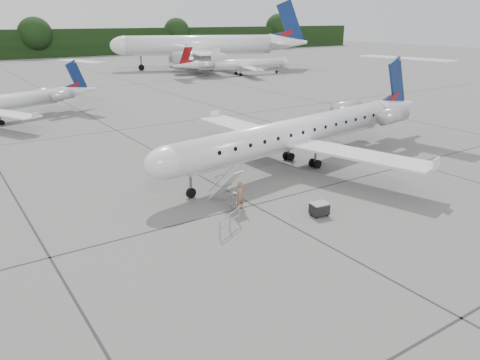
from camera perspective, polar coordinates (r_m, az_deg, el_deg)
ground at (r=31.29m, az=13.19°, el=-2.19°), size 320.00×320.00×0.00m
treeline at (r=151.33m, az=-26.41°, el=14.58°), size 260.00×4.00×8.00m
main_regional_jet at (r=36.25m, az=6.64°, el=7.41°), size 32.72×25.79×7.63m
airstair at (r=29.21m, az=-1.74°, el=-0.71°), size 1.21×2.49×2.39m
passenger at (r=28.38m, az=0.05°, el=-1.96°), size 0.68×0.46×1.80m
safety_railing at (r=25.72m, az=-1.25°, el=-5.24°), size 1.96×1.14×1.00m
baggage_cart at (r=28.10m, az=9.65°, el=-3.49°), size 1.10×0.94×0.86m
bg_narrowbody at (r=109.16m, az=-5.02°, el=17.17°), size 49.56×43.22×14.85m
bg_regional_right at (r=97.73m, az=0.27°, el=14.50°), size 26.35×20.79×6.28m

